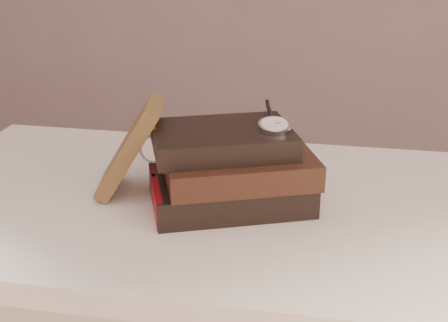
# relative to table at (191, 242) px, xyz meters

# --- Properties ---
(table) EXTENTS (1.00, 0.60, 0.75)m
(table) POSITION_rel_table_xyz_m (0.00, 0.00, 0.00)
(table) COLOR white
(table) RESTS_ON ground
(book_stack) EXTENTS (0.31, 0.26, 0.13)m
(book_stack) POSITION_rel_table_xyz_m (0.07, -0.01, 0.15)
(book_stack) COLOR black
(book_stack) RESTS_ON table
(journal) EXTENTS (0.14, 0.13, 0.17)m
(journal) POSITION_rel_table_xyz_m (-0.10, 0.00, 0.18)
(journal) COLOR #49331C
(journal) RESTS_ON table
(pocket_watch) EXTENTS (0.07, 0.16, 0.02)m
(pocket_watch) POSITION_rel_table_xyz_m (0.14, 0.01, 0.23)
(pocket_watch) COLOR silver
(pocket_watch) RESTS_ON book_stack
(eyeglasses) EXTENTS (0.15, 0.16, 0.05)m
(eyeglasses) POSITION_rel_table_xyz_m (-0.05, 0.04, 0.17)
(eyeglasses) COLOR silver
(eyeglasses) RESTS_ON book_stack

